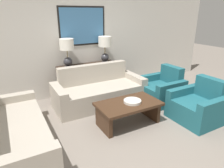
{
  "coord_description": "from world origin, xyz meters",
  "views": [
    {
      "loc": [
        -1.81,
        -2.26,
        2.01
      ],
      "look_at": [
        0.03,
        1.06,
        0.65
      ],
      "focal_mm": 32.0,
      "sensor_mm": 36.0,
      "label": 1
    }
  ],
  "objects": [
    {
      "name": "couch_by_side",
      "position": [
        -1.88,
        0.69,
        0.29
      ],
      "size": [
        0.88,
        2.05,
        0.87
      ],
      "color": "#ADA393",
      "rests_on": "ground_plane"
    },
    {
      "name": "armchair_near_back_wall",
      "position": [
        1.37,
        1.05,
        0.28
      ],
      "size": [
        0.84,
        0.87,
        0.81
      ],
      "color": "#1E5B66",
      "rests_on": "ground_plane"
    },
    {
      "name": "coffee_table",
      "position": [
        0.09,
        0.53,
        0.32
      ],
      "size": [
        1.17,
        0.68,
        0.43
      ],
      "color": "#3D2616",
      "rests_on": "ground_plane"
    },
    {
      "name": "armchair_near_camera",
      "position": [
        1.37,
        0.01,
        0.28
      ],
      "size": [
        0.84,
        0.87,
        0.81
      ],
      "color": "#1E5B66",
      "rests_on": "ground_plane"
    },
    {
      "name": "back_wall",
      "position": [
        0.0,
        2.54,
        1.33
      ],
      "size": [
        8.2,
        0.12,
        2.65
      ],
      "color": "beige",
      "rests_on": "ground_plane"
    },
    {
      "name": "console_table",
      "position": [
        0.0,
        2.27,
        0.4
      ],
      "size": [
        1.5,
        0.39,
        0.79
      ],
      "color": "#332319",
      "rests_on": "ground_plane"
    },
    {
      "name": "ground_plane",
      "position": [
        0.0,
        0.0,
        0.0
      ],
      "size": [
        20.0,
        20.0,
        0.0
      ],
      "primitive_type": "plane",
      "color": "slate"
    },
    {
      "name": "table_lamp_left",
      "position": [
        -0.49,
        2.27,
        1.22
      ],
      "size": [
        0.33,
        0.33,
        0.66
      ],
      "color": "#333338",
      "rests_on": "console_table"
    },
    {
      "name": "decorative_bowl",
      "position": [
        0.16,
        0.51,
        0.46
      ],
      "size": [
        0.33,
        0.33,
        0.05
      ],
      "color": "beige",
      "rests_on": "coffee_table"
    },
    {
      "name": "table_lamp_right",
      "position": [
        0.49,
        2.27,
        1.22
      ],
      "size": [
        0.33,
        0.33,
        0.66
      ],
      "color": "#333338",
      "rests_on": "console_table"
    },
    {
      "name": "couch_by_back_wall",
      "position": [
        0.0,
        1.63,
        0.29
      ],
      "size": [
        2.05,
        0.88,
        0.87
      ],
      "color": "#ADA393",
      "rests_on": "ground_plane"
    }
  ]
}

